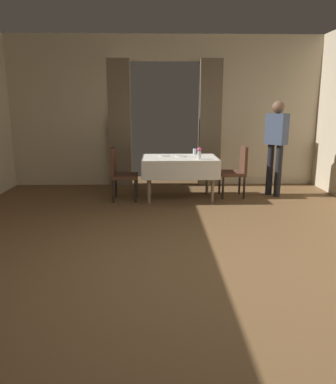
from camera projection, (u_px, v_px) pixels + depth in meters
ground at (172, 270)px, 3.71m from camera, size 10.08×10.08×0.00m
wall_back at (165, 112)px, 7.42m from camera, size 6.40×0.27×3.00m
dining_table_mid at (180, 163)px, 6.42m from camera, size 1.32×0.92×0.75m
chair_mid_left at (120, 171)px, 6.33m from camera, size 0.44×0.44×0.93m
chair_mid_right at (237, 169)px, 6.59m from camera, size 0.44×0.44×0.93m
flower_vase_mid at (199, 153)px, 6.13m from camera, size 0.07×0.07×0.20m
plate_mid_b at (164, 156)px, 6.52m from camera, size 0.19×0.19×0.01m
plate_mid_c at (181, 156)px, 6.46m from camera, size 0.20×0.20×0.01m
glass_mid_d at (195, 152)px, 6.70m from camera, size 0.06×0.06×0.11m
person_waiter_by_doorway at (276, 140)px, 6.56m from camera, size 0.40×0.42×1.72m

